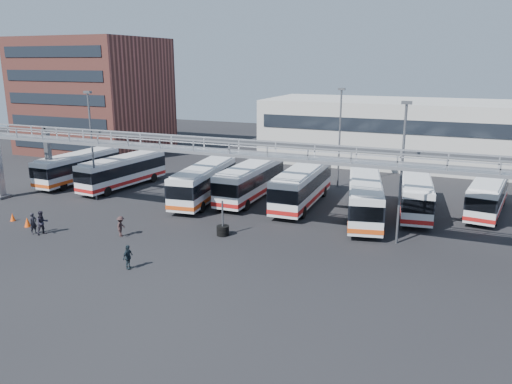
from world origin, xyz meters
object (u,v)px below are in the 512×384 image
at_px(bus_4, 250,180).
at_px(cone_right, 27,222).
at_px(bus_8, 488,194).
at_px(pedestrian_c, 121,226).
at_px(tire_stack, 223,230).
at_px(bus_5, 302,185).
at_px(light_pole_mid, 402,166).
at_px(bus_3, 204,182).
at_px(pedestrian_a, 33,223).
at_px(bus_7, 416,193).
at_px(bus_0, 78,167).
at_px(bus_1, 123,171).
at_px(pedestrian_d, 128,257).
at_px(cone_left, 13,217).
at_px(pedestrian_b, 42,223).
at_px(light_pole_left, 92,140).
at_px(bus_6, 365,198).
at_px(light_pole_back, 340,132).

distance_m(bus_4, cone_right, 19.60).
bearing_deg(bus_8, pedestrian_c, -138.41).
bearing_deg(tire_stack, pedestrian_c, -155.63).
distance_m(bus_4, bus_5, 5.18).
xyz_separation_m(light_pole_mid, bus_3, (-18.27, 4.59, -3.84)).
bearing_deg(pedestrian_a, tire_stack, -60.69).
height_order(light_pole_mid, cone_right, light_pole_mid).
bearing_deg(bus_4, bus_7, 5.27).
xyz_separation_m(bus_5, pedestrian_c, (-10.02, -13.25, -1.15)).
bearing_deg(bus_0, bus_1, 2.90).
distance_m(bus_4, pedestrian_d, 18.27).
distance_m(bus_7, pedestrian_c, 24.70).
bearing_deg(bus_4, bus_3, -148.57).
height_order(bus_5, pedestrian_c, bus_5).
height_order(pedestrian_d, cone_left, pedestrian_d).
xyz_separation_m(bus_0, pedestrian_b, (9.21, -14.28, -0.87)).
distance_m(light_pole_left, bus_6, 25.29).
xyz_separation_m(pedestrian_a, pedestrian_c, (6.55, 2.10, -0.05)).
xyz_separation_m(light_pole_mid, bus_6, (-3.26, 4.61, -3.83)).
height_order(bus_6, tire_stack, bus_6).
bearing_deg(tire_stack, bus_3, 126.52).
bearing_deg(tire_stack, pedestrian_d, -108.87).
bearing_deg(cone_right, bus_1, 93.72).
relative_size(light_pole_mid, cone_right, 13.12).
bearing_deg(light_pole_back, bus_6, -65.47).
bearing_deg(bus_8, bus_1, -164.57).
relative_size(bus_3, cone_left, 17.51).
relative_size(bus_5, pedestrian_b, 6.25).
relative_size(cone_left, tire_stack, 0.24).
bearing_deg(tire_stack, bus_1, 150.15).
bearing_deg(cone_left, light_pole_back, 44.84).
distance_m(pedestrian_d, cone_left, 15.56).
bearing_deg(tire_stack, bus_4, 101.78).
bearing_deg(bus_3, bus_7, 4.12).
distance_m(bus_0, pedestrian_a, 16.75).
xyz_separation_m(pedestrian_a, tire_stack, (13.52, 5.25, -0.38)).
distance_m(bus_6, bus_7, 5.17).
xyz_separation_m(light_pole_left, pedestrian_b, (2.84, -9.46, -4.80)).
bearing_deg(bus_7, pedestrian_c, -150.56).
distance_m(bus_1, tire_stack, 18.72).
bearing_deg(bus_4, light_pole_mid, -25.22).
bearing_deg(bus_0, bus_8, 8.42).
xyz_separation_m(bus_3, pedestrian_d, (3.15, -15.94, -1.09)).
height_order(light_pole_left, light_pole_back, same).
bearing_deg(tire_stack, cone_right, -164.68).
distance_m(bus_5, pedestrian_b, 21.96).
relative_size(bus_7, tire_stack, 4.00).
height_order(pedestrian_b, pedestrian_d, pedestrian_b).
xyz_separation_m(bus_6, pedestrian_b, (-21.90, -13.07, -0.97)).
bearing_deg(pedestrian_c, pedestrian_d, -152.89).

